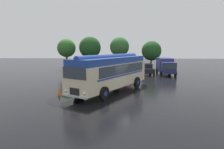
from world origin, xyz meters
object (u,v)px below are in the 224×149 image
object	(u,v)px
vintage_bus	(111,71)
car_near_left	(93,68)
car_mid_left	(110,69)
box_van	(165,65)
car_far_right	(146,69)
traffic_cone	(59,92)
car_mid_right	(127,68)

from	to	relation	value
vintage_bus	car_near_left	distance (m)	13.75
car_near_left	car_mid_left	size ratio (longest dim) A/B	0.99
vintage_bus	car_near_left	world-z (taller)	vintage_bus
vintage_bus	car_mid_left	distance (m)	12.48
car_mid_left	box_van	world-z (taller)	box_van
car_far_right	traffic_cone	world-z (taller)	car_far_right
car_near_left	vintage_bus	bearing A→B (deg)	-74.19
vintage_bus	car_mid_right	bearing A→B (deg)	82.15
car_mid_left	car_mid_right	bearing A→B (deg)	15.78
car_mid_right	car_near_left	bearing A→B (deg)	179.84
car_mid_left	traffic_cone	distance (m)	14.65
car_near_left	box_van	bearing A→B (deg)	-1.63
box_van	car_far_right	bearing A→B (deg)	-173.33
car_mid_right	box_van	world-z (taller)	box_van
traffic_cone	car_near_left	bearing A→B (deg)	87.44
car_mid_left	car_mid_right	world-z (taller)	same
box_van	car_near_left	bearing A→B (deg)	178.37
car_near_left	car_far_right	world-z (taller)	same
vintage_bus	traffic_cone	distance (m)	5.03
vintage_bus	box_van	distance (m)	15.01
car_mid_right	car_far_right	xyz separation A→B (m)	(2.95, -0.66, 0.00)
car_mid_left	car_far_right	bearing A→B (deg)	1.19
vintage_bus	car_mid_right	distance (m)	13.34
car_near_left	car_mid_right	size ratio (longest dim) A/B	0.96
car_far_right	traffic_cone	distance (m)	17.03
car_mid_right	box_van	size ratio (longest dim) A/B	0.76
vintage_bus	box_van	bearing A→B (deg)	59.02
car_near_left	box_van	distance (m)	11.47
vintage_bus	car_near_left	xyz separation A→B (m)	(-3.73, 13.19, -1.05)
vintage_bus	traffic_cone	world-z (taller)	vintage_bus
car_near_left	car_far_right	bearing A→B (deg)	-4.51
vintage_bus	car_far_right	size ratio (longest dim) A/B	2.33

